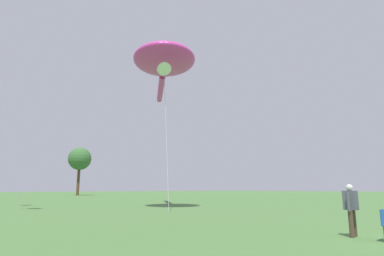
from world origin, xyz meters
The scene contains 3 objects.
big_show_kite centered at (2.21, 17.16, 11.10)m, with size 9.19×12.65×11.90m.
person_tall_center centered at (-0.85, 2.46, 0.90)m, with size 0.55×0.43×1.55m.
tree_oak_right centered at (13.43, 64.86, 7.60)m, with size 4.80×4.80×10.08m.
Camera 1 is at (-10.81, -2.00, 1.42)m, focal length 29.38 mm.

